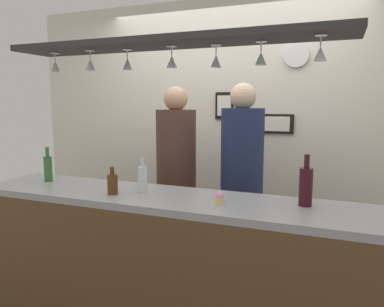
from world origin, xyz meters
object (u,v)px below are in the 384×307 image
at_px(person_right_navy_shirt, 242,170).
at_px(picture_frame_crest, 224,106).
at_px(bottle_soda_clear, 143,179).
at_px(bottle_wine_dark_red, 306,186).
at_px(bottle_beer_brown_stubby, 112,184).
at_px(wall_clock, 296,55).
at_px(person_left_brown_shirt, 176,167).
at_px(bottle_beer_green_import, 48,168).
at_px(picture_frame_lower_pair, 277,124).
at_px(cupcake, 219,198).

height_order(person_right_navy_shirt, picture_frame_crest, person_right_navy_shirt).
xyz_separation_m(bottle_soda_clear, bottle_wine_dark_red, (1.03, 0.06, 0.03)).
distance_m(person_right_navy_shirt, bottle_beer_brown_stubby, 1.08).
bearing_deg(wall_clock, bottle_soda_clear, -120.42).
height_order(person_left_brown_shirt, bottle_beer_green_import, person_left_brown_shirt).
bearing_deg(bottle_beer_green_import, bottle_wine_dark_red, 0.98).
bearing_deg(wall_clock, person_right_navy_shirt, -117.11).
bearing_deg(picture_frame_lower_pair, wall_clock, -2.41).
relative_size(person_left_brown_shirt, picture_frame_crest, 6.67).
height_order(bottle_soda_clear, bottle_wine_dark_red, bottle_wine_dark_red).
bearing_deg(picture_frame_crest, bottle_beer_green_import, -125.81).
distance_m(bottle_soda_clear, bottle_wine_dark_red, 1.03).
relative_size(picture_frame_lower_pair, wall_clock, 1.36).
xyz_separation_m(person_left_brown_shirt, picture_frame_lower_pair, (0.75, 0.64, 0.35)).
bearing_deg(bottle_beer_green_import, person_left_brown_shirt, 44.01).
relative_size(person_left_brown_shirt, person_right_navy_shirt, 0.99).
bearing_deg(person_left_brown_shirt, bottle_beer_green_import, -135.99).
bearing_deg(wall_clock, picture_frame_crest, 179.46).
bearing_deg(person_right_navy_shirt, bottle_soda_clear, -123.04).
distance_m(person_right_navy_shirt, wall_clock, 1.19).
bearing_deg(person_right_navy_shirt, bottle_beer_brown_stubby, -126.60).
distance_m(person_right_navy_shirt, picture_frame_lower_pair, 0.74).
relative_size(person_right_navy_shirt, bottle_wine_dark_red, 5.84).
bearing_deg(bottle_wine_dark_red, bottle_beer_green_import, -179.02).
height_order(cupcake, wall_clock, wall_clock).
bearing_deg(person_left_brown_shirt, picture_frame_crest, 69.69).
xyz_separation_m(bottle_beer_brown_stubby, wall_clock, (0.96, 1.49, 0.94)).
relative_size(bottle_soda_clear, picture_frame_lower_pair, 0.77).
bearing_deg(bottle_wine_dark_red, picture_frame_lower_pair, 105.68).
distance_m(person_left_brown_shirt, bottle_wine_dark_red, 1.31).
bearing_deg(picture_frame_crest, person_right_navy_shirt, -61.77).
relative_size(bottle_beer_brown_stubby, picture_frame_lower_pair, 0.60).
bearing_deg(picture_frame_crest, cupcake, -74.23).
bearing_deg(bottle_beer_brown_stubby, bottle_soda_clear, 37.10).
distance_m(person_left_brown_shirt, wall_clock, 1.47).
xyz_separation_m(person_left_brown_shirt, bottle_beer_brown_stubby, (-0.06, -0.86, 0.03)).
height_order(person_right_navy_shirt, bottle_soda_clear, person_right_navy_shirt).
xyz_separation_m(bottle_beer_green_import, picture_frame_crest, (0.97, 1.35, 0.45)).
relative_size(picture_frame_crest, picture_frame_lower_pair, 0.87).
height_order(bottle_beer_brown_stubby, bottle_soda_clear, bottle_soda_clear).
bearing_deg(picture_frame_lower_pair, person_left_brown_shirt, -139.74).
xyz_separation_m(bottle_wine_dark_red, picture_frame_lower_pair, (-0.37, 1.31, 0.27)).
relative_size(person_right_navy_shirt, bottle_beer_brown_stubby, 9.73).
bearing_deg(person_left_brown_shirt, wall_clock, 35.00).
bearing_deg(person_right_navy_shirt, person_left_brown_shirt, 180.00).
height_order(bottle_beer_green_import, wall_clock, wall_clock).
bearing_deg(cupcake, person_left_brown_shirt, 127.99).
height_order(person_right_navy_shirt, wall_clock, wall_clock).
xyz_separation_m(picture_frame_crest, wall_clock, (0.66, -0.01, 0.45)).
xyz_separation_m(bottle_beer_brown_stubby, bottle_wine_dark_red, (1.18, 0.18, 0.05)).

